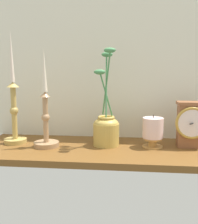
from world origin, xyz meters
The scene contains 7 objects.
ground_plane centered at (0.00, 0.00, -1.20)cm, with size 100.00×36.00×2.40cm, color brown.
back_wall centered at (0.00, 18.50, 32.50)cm, with size 120.00×2.00×65.00cm, color silver.
mantel_clock centered at (32.58, 4.24, 9.25)cm, with size 12.45×8.71×17.84cm.
candlestick_tall_left centered at (-37.57, 3.03, 13.52)cm, with size 9.20×9.20×45.48cm.
candlestick_tall_center centered at (-23.33, -0.65, 10.53)cm, with size 9.90×9.90×37.80cm.
brass_vase_jar centered at (-0.22, 3.40, 7.69)cm, with size 10.28×10.28×38.07cm.
pillar_candle_front centered at (18.28, 3.17, 6.50)cm, with size 7.97×7.97×12.79cm.
Camera 1 is at (8.73, -104.72, 30.59)cm, focal length 44.85 mm.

